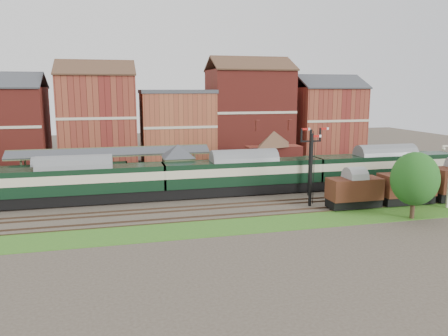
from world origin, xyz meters
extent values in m
plane|color=#473D33|center=(0.00, 0.00, 0.00)|extent=(160.00, 160.00, 0.00)
cube|color=#2D6619|center=(0.00, 16.00, 0.03)|extent=(90.00, 4.50, 0.06)
cube|color=#2D6619|center=(0.00, -12.00, 0.03)|extent=(90.00, 5.00, 0.06)
cube|color=#193823|center=(0.00, 18.00, 0.75)|extent=(90.00, 0.12, 1.50)
cube|color=#2D2D2D|center=(-5.00, 9.75, 0.50)|extent=(55.00, 3.40, 1.00)
cube|color=#647150|center=(-3.00, 3.25, 1.20)|extent=(3.40, 3.20, 2.40)
cube|color=#4A5535|center=(-3.00, 3.25, 3.40)|extent=(3.60, 3.40, 2.00)
pyramid|color=#383A3F|center=(-3.00, 3.25, 5.20)|extent=(5.40, 5.40, 1.60)
cube|color=maroon|center=(5.00, 3.25, 1.10)|extent=(3.00, 2.40, 2.20)
cube|color=#4C3323|center=(5.00, 2.60, 2.55)|extent=(3.20, 1.34, 0.79)
cube|color=#4C3323|center=(5.00, 3.90, 2.55)|extent=(3.20, 1.34, 0.79)
cube|color=maroon|center=(12.00, 9.75, 2.75)|extent=(8.00, 3.00, 3.50)
pyramid|color=#4C3323|center=(12.00, 9.75, 5.60)|extent=(8.10, 8.10, 2.20)
cube|color=maroon|center=(9.50, 9.75, 6.10)|extent=(0.60, 0.60, 1.60)
cube|color=maroon|center=(14.50, 9.75, 6.10)|extent=(0.60, 0.60, 1.60)
cube|color=#4A5535|center=(-22.00, 8.45, 2.70)|extent=(0.22, 0.22, 3.40)
cube|color=#4A5535|center=(0.00, 11.05, 2.70)|extent=(0.22, 0.22, 3.40)
cube|color=#383A3F|center=(-11.00, 8.80, 4.60)|extent=(26.00, 1.99, 0.90)
cube|color=#383A3F|center=(-11.00, 10.70, 4.60)|extent=(26.00, 1.99, 0.90)
cube|color=#4A5535|center=(-11.00, 9.75, 4.98)|extent=(26.00, 0.20, 0.20)
cube|color=black|center=(12.00, -2.50, 4.00)|extent=(0.25, 0.25, 8.00)
cube|color=black|center=(12.00, -2.50, 6.60)|extent=(2.60, 0.18, 0.18)
cube|color=#B2140F|center=(11.35, -2.50, 8.05)|extent=(1.10, 0.08, 0.25)
cube|color=#B2140F|center=(13.75, -2.50, 8.05)|extent=(1.10, 0.08, 0.25)
cube|color=black|center=(10.00, -7.00, 4.00)|extent=(0.25, 0.25, 8.00)
cube|color=#B2140F|center=(10.55, -7.00, 7.70)|extent=(1.10, 0.08, 0.25)
cube|color=maroon|center=(-13.00, 25.00, 7.50)|extent=(12.00, 10.00, 15.00)
cube|color=#984E31|center=(0.00, 25.00, 6.00)|extent=(12.00, 10.00, 12.00)
cube|color=maroon|center=(13.00, 25.00, 8.00)|extent=(14.00, 10.00, 16.00)
cube|color=maroon|center=(28.00, 25.00, 6.50)|extent=(12.00, 10.00, 13.00)
cube|color=black|center=(-14.91, 0.00, 0.75)|extent=(19.43, 2.72, 1.19)
cube|color=black|center=(-14.91, 0.00, 2.75)|extent=(19.43, 3.02, 2.81)
cube|color=beige|center=(-14.91, 0.00, 3.09)|extent=(19.45, 3.06, 0.97)
cube|color=slate|center=(-14.91, 0.00, 4.32)|extent=(19.43, 3.02, 0.65)
cube|color=black|center=(4.53, 0.00, 0.75)|extent=(19.43, 2.72, 1.19)
cube|color=black|center=(4.53, 0.00, 2.75)|extent=(19.43, 3.02, 2.81)
cube|color=beige|center=(4.53, 0.00, 3.09)|extent=(19.45, 3.06, 0.97)
cube|color=slate|center=(4.53, 0.00, 4.32)|extent=(19.43, 3.02, 0.65)
cube|color=black|center=(23.96, 0.00, 0.75)|extent=(19.43, 2.72, 1.19)
cube|color=black|center=(23.96, 0.00, 2.75)|extent=(19.43, 3.02, 2.81)
cube|color=beige|center=(23.96, 0.00, 3.09)|extent=(19.45, 3.06, 0.97)
cube|color=slate|center=(23.96, 0.00, 4.32)|extent=(19.43, 3.02, 0.65)
cube|color=black|center=(-17.10, 6.50, 0.65)|extent=(16.00, 2.24, 0.98)
cube|color=black|center=(-17.10, 6.50, 2.29)|extent=(16.00, 2.49, 2.31)
cube|color=beige|center=(-17.10, 6.50, 2.57)|extent=(16.02, 2.53, 0.80)
cube|color=slate|center=(-17.10, 6.50, 3.58)|extent=(16.00, 2.49, 0.53)
cube|color=black|center=(14.20, -9.00, 0.59)|extent=(5.72, 2.11, 0.86)
cube|color=#401812|center=(14.20, -9.00, 2.16)|extent=(5.72, 2.48, 2.29)
cube|color=gray|center=(14.20, -9.00, 3.42)|extent=(5.72, 2.48, 0.42)
cube|color=black|center=(20.67, -9.00, 0.61)|extent=(6.04, 2.23, 0.91)
cube|color=#401812|center=(20.67, -9.00, 2.28)|extent=(6.04, 2.62, 2.42)
cube|color=gray|center=(20.67, -9.00, 3.60)|extent=(6.04, 2.62, 0.44)
cylinder|color=#382619|center=(17.73, -13.97, 1.56)|extent=(0.44, 0.44, 3.12)
ellipsoid|color=#1A4914|center=(17.73, -13.97, 4.05)|extent=(4.59, 4.59, 5.27)
camera|label=1|loc=(-10.58, -49.81, 12.65)|focal=35.00mm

